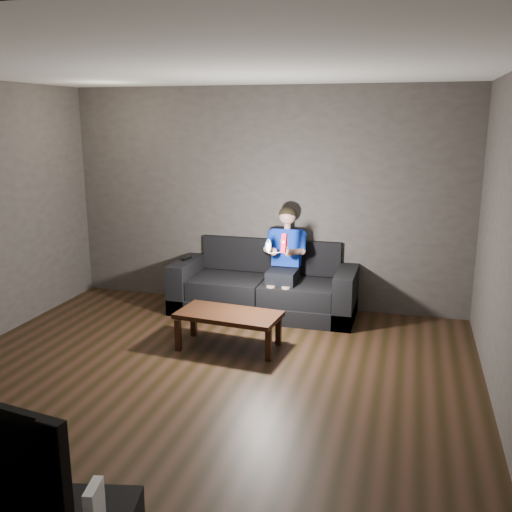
% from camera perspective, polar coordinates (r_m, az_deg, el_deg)
% --- Properties ---
extents(floor, '(5.00, 5.00, 0.00)m').
position_cam_1_polar(floor, '(5.17, -6.35, -13.07)').
color(floor, black).
rests_on(floor, ground).
extents(back_wall, '(5.00, 0.04, 2.70)m').
position_cam_1_polar(back_wall, '(7.06, 0.88, 5.77)').
color(back_wall, '#37312F').
rests_on(back_wall, ground).
extents(ceiling, '(5.00, 5.00, 0.02)m').
position_cam_1_polar(ceiling, '(4.64, -7.26, 18.29)').
color(ceiling, silver).
rests_on(ceiling, back_wall).
extents(sofa, '(2.21, 0.95, 0.85)m').
position_cam_1_polar(sofa, '(6.99, 0.94, -3.30)').
color(sofa, black).
rests_on(sofa, floor).
extents(child, '(0.50, 0.61, 1.23)m').
position_cam_1_polar(child, '(6.77, 2.90, 0.25)').
color(child, black).
rests_on(child, sofa).
extents(wii_remote_red, '(0.06, 0.08, 0.21)m').
position_cam_1_polar(wii_remote_red, '(6.24, 2.82, 1.29)').
color(wii_remote_red, red).
rests_on(wii_remote_red, child).
extents(nunchuk_white, '(0.08, 0.11, 0.16)m').
position_cam_1_polar(nunchuk_white, '(6.30, 1.25, 1.01)').
color(nunchuk_white, white).
rests_on(nunchuk_white, child).
extents(wii_remote_black, '(0.07, 0.17, 0.03)m').
position_cam_1_polar(wii_remote_black, '(7.14, -6.96, -0.24)').
color(wii_remote_black, black).
rests_on(wii_remote_black, sofa).
extents(coffee_table, '(1.09, 0.62, 0.38)m').
position_cam_1_polar(coffee_table, '(5.87, -2.74, -6.15)').
color(coffee_table, black).
rests_on(coffee_table, floor).
extents(wii_console, '(0.08, 0.16, 0.21)m').
position_cam_1_polar(wii_console, '(2.97, -15.87, -22.87)').
color(wii_console, white).
rests_on(wii_console, media_console).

